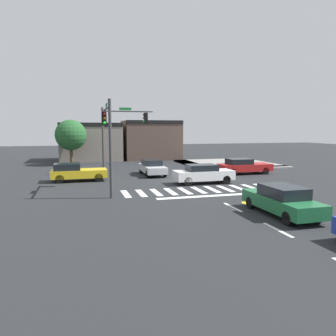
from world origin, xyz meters
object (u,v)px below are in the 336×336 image
car_white (203,174)px  car_silver (152,167)px  car_red (244,166)px  car_green (282,200)px  traffic_signal_northwest (122,128)px  traffic_signal_southwest (107,130)px  car_yellow (76,172)px  roadside_tree (71,135)px

car_white → car_silver: (-2.71, 5.50, -0.04)m
car_red → car_green: size_ratio=1.04×
traffic_signal_northwest → car_white: (5.16, -7.16, -3.44)m
car_white → car_green: size_ratio=0.97×
traffic_signal_southwest → car_white: (7.20, 1.67, -3.26)m
car_yellow → car_green: car_green is taller
car_yellow → car_silver: (6.51, 1.84, -0.02)m
traffic_signal_northwest → roadside_tree: 10.04m
car_yellow → car_green: 16.20m
traffic_signal_southwest → traffic_signal_northwest: bearing=-13.0°
traffic_signal_northwest → car_green: (5.39, -16.67, -3.47)m
car_red → car_green: (-5.24, -13.38, -0.00)m
traffic_signal_southwest → car_yellow: traffic_signal_southwest is taller
car_yellow → car_white: 9.91m
car_white → roadside_tree: bearing=-58.6°
car_silver → roadside_tree: size_ratio=0.87×
car_white → car_green: bearing=91.4°
traffic_signal_northwest → car_white: 9.47m
traffic_signal_northwest → car_white: traffic_signal_northwest is taller
car_red → car_yellow: bearing=-179.2°
car_red → car_yellow: size_ratio=1.12×
car_red → roadside_tree: roadside_tree is taller
car_yellow → car_white: car_white is taller
traffic_signal_southwest → car_yellow: (-2.01, 5.33, -3.28)m
car_yellow → car_red: bearing=0.8°
traffic_signal_southwest → car_yellow: bearing=20.6°
traffic_signal_southwest → car_red: (12.67, 5.54, -3.28)m
car_yellow → traffic_signal_southwest: bearing=-69.4°
car_green → car_silver: size_ratio=1.03×
traffic_signal_southwest → traffic_signal_northwest: 9.07m
car_red → car_silver: bearing=168.7°
traffic_signal_southwest → car_red: bearing=-66.4°
car_white → car_green: 9.52m
car_red → roadside_tree: (-15.26, 12.16, 2.67)m
car_white → car_silver: size_ratio=1.00×
car_yellow → car_silver: bearing=15.8°
traffic_signal_southwest → car_silver: bearing=-32.1°
car_green → car_yellow: bearing=35.6°
car_red → roadside_tree: size_ratio=0.92×
car_green → car_silver: car_green is taller
traffic_signal_northwest → car_silver: traffic_signal_northwest is taller
traffic_signal_northwest → car_red: 11.65m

